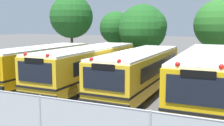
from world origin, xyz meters
TOP-DOWN VIEW (x-y plane):
  - ground_plane at (0.00, 0.00)m, footprint 160.00×160.00m
  - school_bus_0 at (-5.67, -0.05)m, footprint 2.57×9.43m
  - school_bus_1 at (-1.88, 0.12)m, footprint 2.56×10.64m
  - school_bus_2 at (1.74, -0.24)m, footprint 2.65×9.78m
  - school_bus_3 at (5.47, -0.23)m, footprint 2.65×11.47m
  - tree_0 at (-9.16, 9.32)m, footprint 4.59×4.59m
  - tree_1 at (-4.30, 10.14)m, footprint 3.32×3.32m
  - tree_2 at (-0.60, 8.19)m, footprint 4.43×4.37m
  - tree_3 at (5.75, 10.09)m, footprint 4.35×4.35m
  - chainlink_fence at (0.11, -9.11)m, footprint 15.75×0.07m

SIDE VIEW (x-z plane):
  - ground_plane at x=0.00m, z-range 0.00..0.00m
  - chainlink_fence at x=0.11m, z-range 0.04..2.06m
  - school_bus_0 at x=-5.67m, z-range 0.07..2.62m
  - school_bus_2 at x=1.74m, z-range 0.07..2.63m
  - school_bus_1 at x=-1.88m, z-range 0.07..2.70m
  - school_bus_3 at x=5.47m, z-range 0.07..2.76m
  - tree_1 at x=-4.30m, z-range 1.00..6.35m
  - tree_2 at x=-0.60m, z-range 0.78..6.60m
  - tree_3 at x=5.75m, z-range 0.93..7.11m
  - tree_0 at x=-9.16m, z-range 1.24..8.38m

